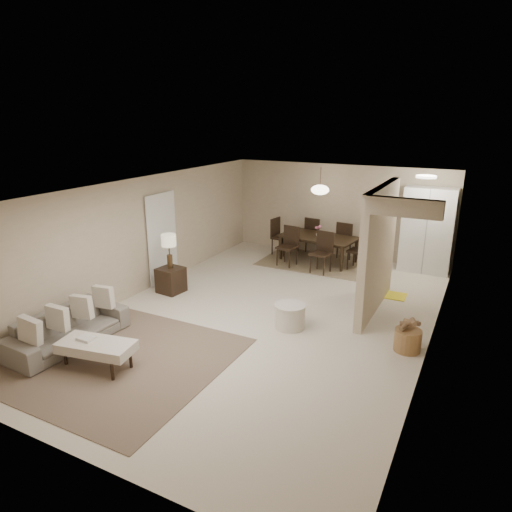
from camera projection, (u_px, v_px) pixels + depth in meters
The scene contains 22 objects.
floor at pixel (266, 315), 8.94m from camera, with size 9.00×9.00×0.00m, color beige.
ceiling at pixel (267, 187), 8.20m from camera, with size 9.00×9.00×0.00m, color white.
back_wall at pixel (339, 211), 12.39m from camera, with size 6.00×6.00×0.00m, color #B9A78C.
left_wall at pixel (142, 235), 9.88m from camera, with size 9.00×9.00×0.00m, color #B9A78C.
right_wall at pixel (436, 279), 7.26m from camera, with size 9.00×9.00×0.00m, color #B9A78C.
partition at pixel (378, 249), 8.85m from camera, with size 0.15×2.50×2.50m, color #B9A78C.
doorway at pixel (162, 239), 10.45m from camera, with size 0.04×0.90×2.04m, color black.
pantry_cabinet at pixel (427, 230), 11.13m from camera, with size 1.20×0.55×2.10m, color white.
flush_light at pixel (426, 177), 9.93m from camera, with size 0.44×0.44×0.05m, color white.
living_rug at pixel (122, 360), 7.27m from camera, with size 3.20×3.20×0.01m, color brown.
sofa at pixel (68, 329), 7.69m from camera, with size 0.80×2.05×0.60m, color slate.
ottoman_bench at pixel (96, 347), 7.00m from camera, with size 1.25×0.74×0.42m.
side_table at pixel (171, 280), 10.02m from camera, with size 0.50×0.50×0.55m, color black.
table_lamp at pixel (169, 243), 9.77m from camera, with size 0.32×0.32×0.76m.
round_pouf at pixel (290, 316), 8.35m from camera, with size 0.57×0.57×0.45m, color beige.
wicker_basket at pixel (408, 340), 7.53m from camera, with size 0.44×0.44×0.37m, color brown.
dining_rug at pixel (317, 261), 12.18m from camera, with size 2.80×2.10×0.01m, color #78694A.
dining_table at pixel (318, 249), 12.08m from camera, with size 1.97×1.10×0.69m, color black.
dining_chairs at pixel (318, 243), 12.03m from camera, with size 2.76×2.15×1.02m.
vase at pixel (318, 234), 11.96m from camera, with size 0.13×0.13×0.13m, color silver.
yellow_mat at pixel (387, 294), 9.93m from camera, with size 0.81×0.50×0.01m, color yellow.
pendant_light at pixel (320, 190), 11.62m from camera, with size 0.46×0.46×0.71m.
Camera 1 is at (3.57, -7.38, 3.75)m, focal length 32.00 mm.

